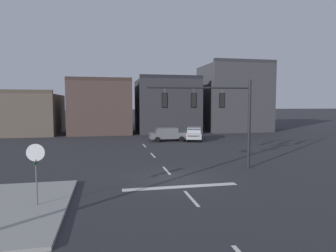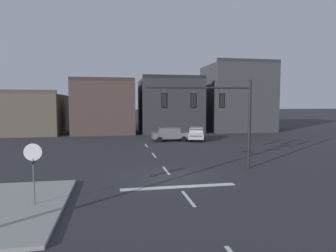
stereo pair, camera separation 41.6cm
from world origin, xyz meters
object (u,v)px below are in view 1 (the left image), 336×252
car_lot_middle (168,134)px  car_lot_nearside (194,134)px  signal_mast_near_side (216,108)px  stop_sign (36,160)px

car_lot_middle → car_lot_nearside: bearing=-2.0°
signal_mast_near_side → stop_sign: signal_mast_near_side is taller
stop_sign → car_lot_nearside: bearing=57.3°
signal_mast_near_side → car_lot_nearside: signal_mast_near_side is taller
stop_sign → car_lot_middle: size_ratio=0.63×
signal_mast_near_side → car_lot_nearside: bearing=78.6°
car_lot_middle → signal_mast_near_side: bearing=-89.4°
stop_sign → car_lot_nearside: stop_sign is taller
signal_mast_near_side → stop_sign: bearing=-151.4°
car_lot_nearside → stop_sign: bearing=-122.7°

